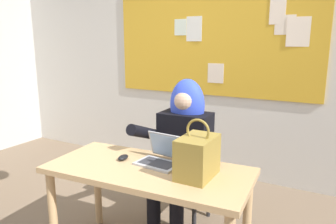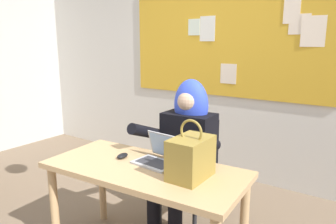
{
  "view_description": "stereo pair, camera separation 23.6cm",
  "coord_description": "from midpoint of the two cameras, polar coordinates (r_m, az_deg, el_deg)",
  "views": [
    {
      "loc": [
        1.34,
        -1.61,
        1.55
      ],
      "look_at": [
        0.23,
        0.41,
        1.04
      ],
      "focal_mm": 34.22,
      "sensor_mm": 36.0,
      "label": 1
    },
    {
      "loc": [
        1.54,
        -1.48,
        1.55
      ],
      "look_at": [
        0.23,
        0.41,
        1.04
      ],
      "focal_mm": 34.22,
      "sensor_mm": 36.0,
      "label": 2
    }
  ],
  "objects": [
    {
      "name": "wall_back_bulletin",
      "position": [
        3.73,
        12.09,
        9.82
      ],
      "size": [
        6.01,
        1.96,
        2.78
      ],
      "color": "silver",
      "rests_on": "ground"
    },
    {
      "name": "desk_main",
      "position": [
        2.25,
        -1.19,
        -12.08
      ],
      "size": [
        1.43,
        0.73,
        0.71
      ],
      "rotation": [
        0.0,
        0.0,
        0.07
      ],
      "color": "tan",
      "rests_on": "ground"
    },
    {
      "name": "chair_at_desk",
      "position": [
        2.84,
        6.67,
        -9.26
      ],
      "size": [
        0.43,
        0.43,
        0.91
      ],
      "rotation": [
        0.0,
        0.0,
        -1.54
      ],
      "color": "black",
      "rests_on": "ground"
    },
    {
      "name": "person_costumed",
      "position": [
        2.65,
        5.57,
        -5.48
      ],
      "size": [
        0.6,
        0.62,
        1.26
      ],
      "rotation": [
        0.0,
        0.0,
        -1.54
      ],
      "color": "black",
      "rests_on": "ground"
    },
    {
      "name": "laptop",
      "position": [
        2.28,
        1.37,
        -7.96
      ],
      "size": [
        0.32,
        0.28,
        0.2
      ],
      "rotation": [
        0.0,
        0.0,
        -0.09
      ],
      "color": "#B7B7BC",
      "rests_on": "desk_main"
    },
    {
      "name": "computer_mouse",
      "position": [
        2.38,
        -5.26,
        -7.83
      ],
      "size": [
        0.07,
        0.11,
        0.03
      ],
      "primitive_type": "ellipsoid",
      "rotation": [
        0.0,
        0.0,
        0.07
      ],
      "color": "black",
      "rests_on": "desk_main"
    },
    {
      "name": "handbag",
      "position": [
        2.02,
        7.46,
        -8.07
      ],
      "size": [
        0.2,
        0.3,
        0.38
      ],
      "rotation": [
        0.0,
        0.0,
        -0.12
      ],
      "color": "olive",
      "rests_on": "desk_main"
    }
  ]
}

